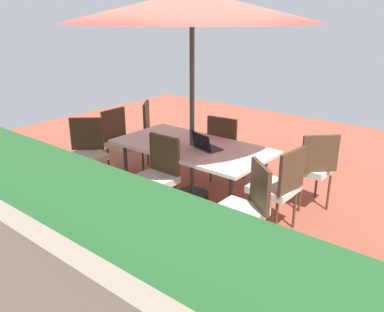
{
  "coord_description": "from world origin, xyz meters",
  "views": [
    {
      "loc": [
        -3.03,
        3.71,
        2.32
      ],
      "look_at": [
        0.0,
        0.0,
        0.58
      ],
      "focal_mm": 37.33,
      "sensor_mm": 36.0,
      "label": 1
    }
  ],
  "objects_px": {
    "chair_south": "(226,145)",
    "chair_west": "(279,185)",
    "chair_southeast": "(156,129)",
    "chair_north": "(156,174)",
    "patio_umbrella": "(192,7)",
    "chair_northeast": "(86,151)",
    "chair_northwest": "(244,207)",
    "chair_southwest": "(313,165)",
    "dining_table": "(192,149)",
    "chair_east": "(122,139)",
    "laptop": "(206,146)",
    "cup": "(176,142)"
  },
  "relations": [
    {
      "from": "chair_south",
      "to": "chair_west",
      "type": "bearing_deg",
      "value": 140.32
    },
    {
      "from": "chair_southeast",
      "to": "chair_north",
      "type": "xyz_separation_m",
      "value": [
        -1.33,
        1.37,
        0.0
      ]
    },
    {
      "from": "patio_umbrella",
      "to": "chair_west",
      "type": "distance_m",
      "value": 2.2
    },
    {
      "from": "chair_northeast",
      "to": "chair_southeast",
      "type": "bearing_deg",
      "value": 50.51
    },
    {
      "from": "patio_umbrella",
      "to": "chair_northwest",
      "type": "height_order",
      "value": "patio_umbrella"
    },
    {
      "from": "chair_south",
      "to": "chair_southwest",
      "type": "bearing_deg",
      "value": 173.56
    },
    {
      "from": "chair_southeast",
      "to": "chair_north",
      "type": "distance_m",
      "value": 1.91
    },
    {
      "from": "chair_south",
      "to": "chair_northeast",
      "type": "xyz_separation_m",
      "value": [
        1.31,
        1.42,
        0.0
      ]
    },
    {
      "from": "chair_northwest",
      "to": "dining_table",
      "type": "bearing_deg",
      "value": -171.21
    },
    {
      "from": "chair_northwest",
      "to": "chair_north",
      "type": "relative_size",
      "value": 1.0
    },
    {
      "from": "patio_umbrella",
      "to": "chair_northwest",
      "type": "bearing_deg",
      "value": 149.61
    },
    {
      "from": "chair_east",
      "to": "laptop",
      "type": "bearing_deg",
      "value": -92.3
    },
    {
      "from": "chair_northwest",
      "to": "chair_north",
      "type": "xyz_separation_m",
      "value": [
        1.23,
        -0.06,
        0.0
      ]
    },
    {
      "from": "chair_south",
      "to": "chair_northeast",
      "type": "relative_size",
      "value": 1.0
    },
    {
      "from": "dining_table",
      "to": "chair_northwest",
      "type": "relative_size",
      "value": 2.05
    },
    {
      "from": "dining_table",
      "to": "chair_southeast",
      "type": "height_order",
      "value": "chair_southeast"
    },
    {
      "from": "chair_east",
      "to": "chair_north",
      "type": "bearing_deg",
      "value": -118.51
    },
    {
      "from": "dining_table",
      "to": "chair_west",
      "type": "relative_size",
      "value": 2.05
    },
    {
      "from": "dining_table",
      "to": "patio_umbrella",
      "type": "xyz_separation_m",
      "value": [
        0.0,
        0.0,
        1.68
      ]
    },
    {
      "from": "chair_northeast",
      "to": "chair_north",
      "type": "bearing_deg",
      "value": -39.87
    },
    {
      "from": "patio_umbrella",
      "to": "laptop",
      "type": "xyz_separation_m",
      "value": [
        -0.23,
        0.02,
        -1.59
      ]
    },
    {
      "from": "chair_northwest",
      "to": "chair_south",
      "type": "bearing_deg",
      "value": 169.01
    },
    {
      "from": "chair_east",
      "to": "chair_northeast",
      "type": "bearing_deg",
      "value": -178.42
    },
    {
      "from": "chair_north",
      "to": "laptop",
      "type": "height_order",
      "value": "chair_north"
    },
    {
      "from": "patio_umbrella",
      "to": "chair_southwest",
      "type": "bearing_deg",
      "value": -150.48
    },
    {
      "from": "chair_northwest",
      "to": "patio_umbrella",
      "type": "bearing_deg",
      "value": -171.21
    },
    {
      "from": "chair_east",
      "to": "chair_south",
      "type": "bearing_deg",
      "value": -63.75
    },
    {
      "from": "chair_southeast",
      "to": "chair_northwest",
      "type": "distance_m",
      "value": 2.93
    },
    {
      "from": "chair_south",
      "to": "laptop",
      "type": "relative_size",
      "value": 2.66
    },
    {
      "from": "patio_umbrella",
      "to": "chair_south",
      "type": "height_order",
      "value": "patio_umbrella"
    },
    {
      "from": "chair_east",
      "to": "chair_northwest",
      "type": "xyz_separation_m",
      "value": [
        -2.57,
        0.71,
        0.0
      ]
    },
    {
      "from": "chair_south",
      "to": "chair_northeast",
      "type": "bearing_deg",
      "value": 40.1
    },
    {
      "from": "chair_west",
      "to": "chair_north",
      "type": "distance_m",
      "value": 1.39
    },
    {
      "from": "chair_east",
      "to": "chair_northwest",
      "type": "relative_size",
      "value": 1.0
    },
    {
      "from": "chair_east",
      "to": "laptop",
      "type": "height_order",
      "value": "chair_east"
    },
    {
      "from": "chair_southeast",
      "to": "chair_east",
      "type": "height_order",
      "value": "same"
    },
    {
      "from": "chair_southwest",
      "to": "chair_northwest",
      "type": "height_order",
      "value": "same"
    },
    {
      "from": "chair_west",
      "to": "chair_north",
      "type": "height_order",
      "value": "same"
    },
    {
      "from": "patio_umbrella",
      "to": "dining_table",
      "type": "bearing_deg",
      "value": 0.0
    },
    {
      "from": "chair_south",
      "to": "chair_north",
      "type": "height_order",
      "value": "same"
    },
    {
      "from": "chair_north",
      "to": "chair_northwest",
      "type": "bearing_deg",
      "value": -3.08
    },
    {
      "from": "patio_umbrella",
      "to": "laptop",
      "type": "bearing_deg",
      "value": 175.62
    },
    {
      "from": "chair_southwest",
      "to": "chair_east",
      "type": "relative_size",
      "value": 1.0
    },
    {
      "from": "patio_umbrella",
      "to": "cup",
      "type": "xyz_separation_m",
      "value": [
        0.17,
        0.12,
        -1.6
      ]
    },
    {
      "from": "patio_umbrella",
      "to": "chair_east",
      "type": "xyz_separation_m",
      "value": [
        1.32,
        0.03,
        -1.81
      ]
    },
    {
      "from": "patio_umbrella",
      "to": "chair_south",
      "type": "distance_m",
      "value": 1.95
    },
    {
      "from": "chair_southeast",
      "to": "chair_east",
      "type": "xyz_separation_m",
      "value": [
        0.01,
        0.72,
        0.0
      ]
    },
    {
      "from": "chair_south",
      "to": "chair_north",
      "type": "xyz_separation_m",
      "value": [
        0.02,
        1.4,
        0.0
      ]
    },
    {
      "from": "chair_southeast",
      "to": "laptop",
      "type": "relative_size",
      "value": 2.66
    },
    {
      "from": "laptop",
      "to": "cup",
      "type": "distance_m",
      "value": 0.42
    }
  ]
}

